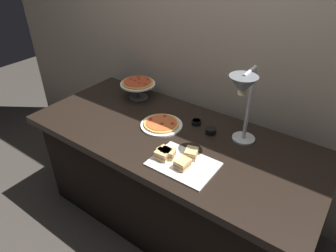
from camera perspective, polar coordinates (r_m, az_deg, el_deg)
The scene contains 9 objects.
ground_plane at distance 2.42m, azimuth 0.53°, elevation -16.55°, with size 8.00×8.00×0.00m, color #38332D.
back_wall at distance 2.10m, azimuth 8.85°, elevation 14.86°, with size 4.40×0.04×2.40m, color tan.
buffet_table at distance 2.14m, azimuth 0.58°, elevation -9.82°, with size 1.90×0.84×0.76m.
heat_lamp at distance 1.63m, azimuth 14.18°, elevation 6.27°, with size 0.15×0.29×0.48m.
pizza_plate_front at distance 1.98m, azimuth -1.26°, elevation 0.35°, with size 0.28×0.28×0.03m.
pizza_plate_center at distance 2.31m, azimuth -5.79°, elevation 7.87°, with size 0.26×0.26×0.14m.
sandwich_platter at distance 1.67m, azimuth 1.94°, elevation -6.34°, with size 0.36×0.26×0.06m.
sauce_cup_near at distance 2.00m, azimuth 5.43°, elevation 0.77°, with size 0.07×0.07×0.03m.
sauce_cup_far at distance 1.92m, azimuth 8.13°, elevation -0.89°, with size 0.07×0.07×0.04m.
Camera 1 is at (0.90, -1.29, 1.84)m, focal length 31.99 mm.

